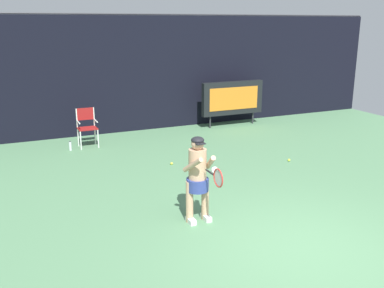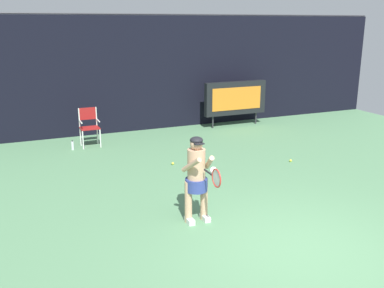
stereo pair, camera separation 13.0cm
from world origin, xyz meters
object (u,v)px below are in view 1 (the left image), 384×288
(tennis_racket, at_px, (218,178))
(tennis_ball_spare, at_px, (172,164))
(tennis_player, at_px, (198,175))
(water_bottle, at_px, (70,146))
(umpire_chair, at_px, (87,125))
(tennis_ball_loose, at_px, (289,160))
(scoreboard, at_px, (233,98))

(tennis_racket, height_order, tennis_ball_spare, tennis_racket)
(tennis_player, bearing_deg, tennis_ball_spare, 76.89)
(water_bottle, height_order, tennis_player, tennis_player)
(umpire_chair, xyz_separation_m, water_bottle, (-0.52, -0.21, -0.50))
(tennis_racket, height_order, tennis_ball_loose, tennis_racket)
(tennis_player, relative_size, tennis_ball_loose, 22.56)
(umpire_chair, bearing_deg, scoreboard, 6.58)
(tennis_player, bearing_deg, scoreboard, 56.23)
(umpire_chair, distance_m, tennis_ball_spare, 3.01)
(umpire_chair, distance_m, tennis_player, 5.68)
(scoreboard, relative_size, umpire_chair, 2.04)
(water_bottle, bearing_deg, scoreboard, 8.12)
(water_bottle, bearing_deg, tennis_player, -75.93)
(water_bottle, height_order, tennis_racket, tennis_racket)
(umpire_chair, relative_size, tennis_ball_spare, 15.88)
(water_bottle, relative_size, tennis_racket, 0.44)
(tennis_player, bearing_deg, tennis_ball_loose, 31.23)
(water_bottle, xyz_separation_m, tennis_ball_loose, (4.88, -3.26, -0.09))
(water_bottle, relative_size, tennis_ball_loose, 3.90)
(tennis_ball_spare, bearing_deg, tennis_ball_loose, -18.71)
(tennis_ball_spare, bearing_deg, scoreboard, 42.13)
(scoreboard, xyz_separation_m, tennis_racket, (-4.07, -6.80, 0.06))
(scoreboard, relative_size, water_bottle, 8.30)
(scoreboard, relative_size, tennis_racket, 3.65)
(scoreboard, xyz_separation_m, tennis_ball_spare, (-3.41, -3.09, -0.91))
(umpire_chair, xyz_separation_m, tennis_ball_loose, (4.36, -3.47, -0.58))
(water_bottle, distance_m, tennis_ball_loose, 5.87)
(umpire_chair, height_order, tennis_ball_spare, umpire_chair)
(tennis_player, bearing_deg, tennis_racket, -84.39)
(umpire_chair, xyz_separation_m, tennis_racket, (0.89, -6.23, 0.39))
(tennis_ball_spare, bearing_deg, tennis_player, -103.11)
(water_bottle, relative_size, tennis_ball_spare, 3.90)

